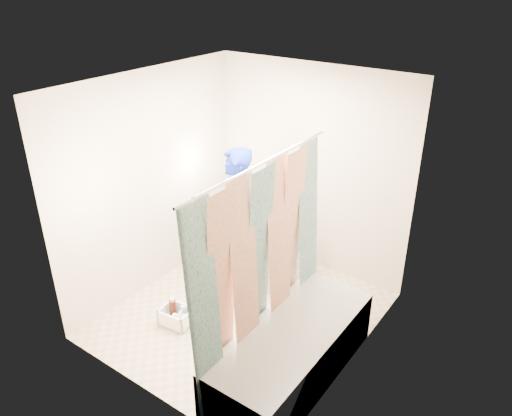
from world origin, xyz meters
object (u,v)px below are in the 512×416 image
Objects in this scene: bathtub at (292,352)px; plumber at (236,221)px; cleaning_caddy at (177,317)px; toilet at (282,258)px.

plumber is at bearing 146.57° from bathtub.
plumber is at bearing 78.50° from cleaning_caddy.
cleaning_caddy is (-0.46, -1.23, -0.25)m from toilet.
toilet is (-0.85, 1.15, 0.06)m from bathtub.
toilet is at bearing 126.45° from bathtub.
bathtub is at bearing 14.75° from plumber.
bathtub is at bearing -52.48° from toilet.
bathtub is at bearing -3.21° from cleaning_caddy.
plumber is at bearing -138.09° from toilet.
bathtub reaches higher than cleaning_caddy.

